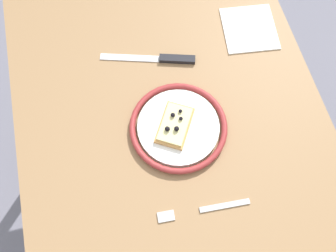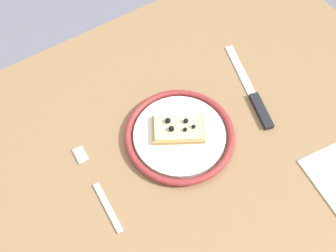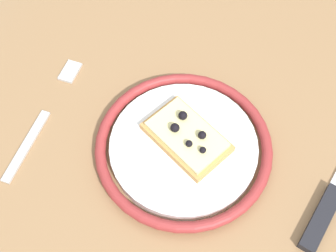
# 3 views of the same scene
# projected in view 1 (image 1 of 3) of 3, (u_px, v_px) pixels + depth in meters

# --- Properties ---
(ground_plane) EXTENTS (6.00, 6.00, 0.00)m
(ground_plane) POSITION_uv_depth(u_px,v_px,m) (174.00, 209.00, 1.57)
(ground_plane) COLOR slate
(dining_table) EXTENTS (1.17, 0.73, 0.75)m
(dining_table) POSITION_uv_depth(u_px,v_px,m) (178.00, 158.00, 0.96)
(dining_table) COLOR #936D47
(dining_table) RESTS_ON ground_plane
(plate) EXTENTS (0.23, 0.23, 0.02)m
(plate) POSITION_uv_depth(u_px,v_px,m) (178.00, 127.00, 0.88)
(plate) COLOR white
(plate) RESTS_ON dining_table
(pizza_slice_near) EXTENTS (0.12, 0.11, 0.03)m
(pizza_slice_near) POSITION_uv_depth(u_px,v_px,m) (174.00, 125.00, 0.87)
(pizza_slice_near) COLOR tan
(pizza_slice_near) RESTS_ON plate
(knife) EXTENTS (0.09, 0.24, 0.01)m
(knife) POSITION_uv_depth(u_px,v_px,m) (164.00, 59.00, 0.96)
(knife) COLOR silver
(knife) RESTS_ON dining_table
(fork) EXTENTS (0.03, 0.20, 0.00)m
(fork) POSITION_uv_depth(u_px,v_px,m) (203.00, 210.00, 0.81)
(fork) COLOR #BABABA
(fork) RESTS_ON dining_table
(napkin) EXTENTS (0.16, 0.15, 0.00)m
(napkin) POSITION_uv_depth(u_px,v_px,m) (249.00, 29.00, 1.00)
(napkin) COLOR white
(napkin) RESTS_ON dining_table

